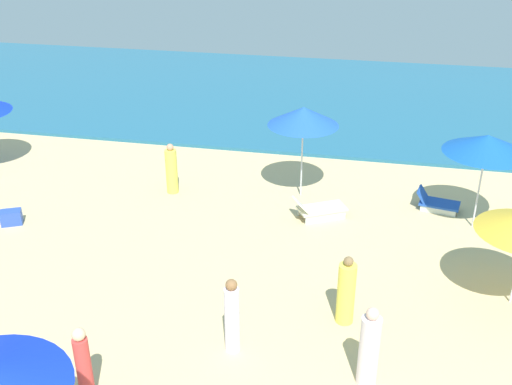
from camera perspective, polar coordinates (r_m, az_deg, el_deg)
name	(u,v)px	position (r m, az deg, el deg)	size (l,w,h in m)	color
ocean	(329,98)	(27.93, 6.82, 8.78)	(60.00, 13.62, 0.12)	#236486
umbrella_0	(487,144)	(17.09, 20.74, 4.25)	(2.25, 2.25, 2.71)	silver
lounge_chair_0_0	(436,203)	(18.61, 16.46, -0.91)	(1.31, 0.85, 0.60)	silver
umbrella_3	(303,116)	(17.85, 4.44, 7.10)	(2.08, 2.08, 2.82)	silver
lounge_chair_3_0	(319,209)	(17.45, 5.85, -1.57)	(1.61, 1.28, 0.68)	silver
beachgoer_0	(346,292)	(13.27, 8.40, -9.19)	(0.54, 0.54, 1.63)	#F9E352
beachgoer_2	(232,317)	(12.38, -2.25, -11.54)	(0.43, 0.43, 1.70)	white
beachgoer_3	(83,365)	(11.80, -15.80, -15.20)	(0.34, 0.34, 1.58)	#E94541
beachgoer_4	(172,170)	(18.83, -7.88, 2.07)	(0.50, 0.50, 1.60)	#E8DC53
beachgoer_6	(369,349)	(11.83, 10.50, -14.16)	(0.48, 0.48, 1.74)	silver
cooler_box_0	(11,217)	(18.39, -21.86, -2.17)	(0.56, 0.36, 0.42)	blue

